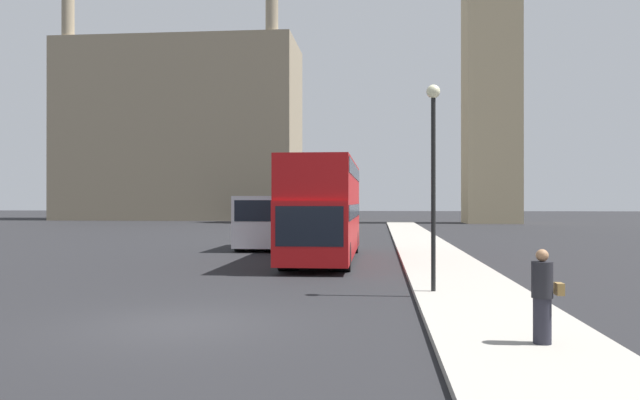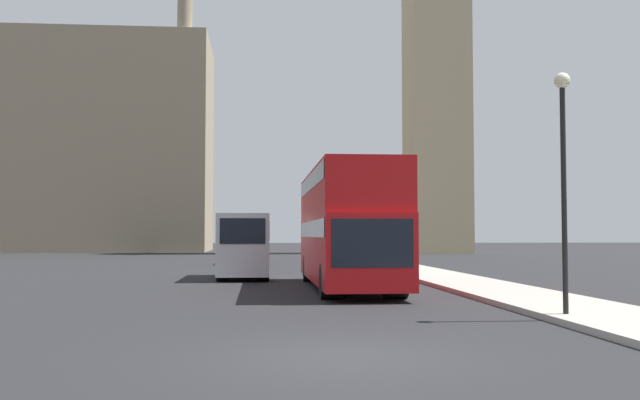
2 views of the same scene
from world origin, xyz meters
TOP-DOWN VIEW (x-y plane):
  - ground_plane at (0.00, 0.00)m, footprint 300.00×300.00m
  - building_block_distant at (-23.05, 71.74)m, footprint 31.96×13.45m
  - red_double_decker_bus at (1.79, 13.83)m, footprint 2.62×11.50m
  - white_van at (-1.97, 19.94)m, footprint 2.16×5.73m
  - street_lamp at (5.51, 4.16)m, footprint 0.36×0.36m
  - parked_sedan at (-2.49, 34.79)m, footprint 1.88×4.61m

SIDE VIEW (x-z plane):
  - ground_plane at x=0.00m, z-range 0.00..0.00m
  - parked_sedan at x=-2.49m, z-range -0.07..1.44m
  - white_van at x=-1.97m, z-range 0.09..2.87m
  - red_double_decker_bus at x=1.79m, z-range 0.25..4.40m
  - street_lamp at x=5.51m, z-range 1.03..6.46m
  - building_block_distant at x=-23.05m, z-range -2.62..26.85m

